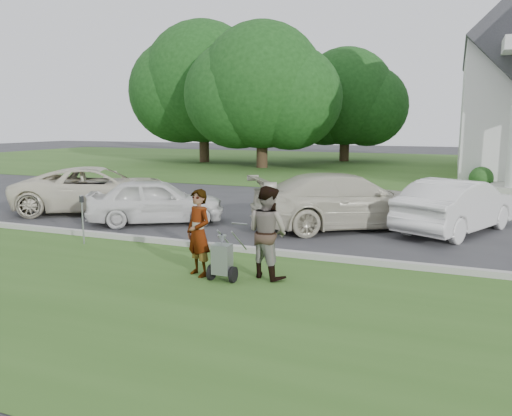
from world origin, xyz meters
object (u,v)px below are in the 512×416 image
Objects in this scene: parking_meter_near at (82,214)px; car_d at (457,206)px; car_b at (156,201)px; tree_far at (203,88)px; car_c at (346,201)px; tree_back at (346,101)px; person_left at (199,234)px; person_right at (267,233)px; tree_left at (262,92)px; striping_cart at (222,260)px; car_a at (99,189)px.

car_d is at bearing 30.21° from parking_meter_near.
car_b is 8.71m from car_d.
tree_far reaches higher than car_c.
tree_back reaches higher than person_left.
tree_back reaches higher than person_right.
tree_left is 2.35× the size of car_d.
tree_far reaches higher than car_d.
person_left is at bearing 165.39° from striping_cart.
person_right is at bearing 43.27° from person_left.
car_c is (5.44, -25.73, -3.93)m from tree_back.
striping_cart is at bearing -61.77° from tree_far.
tree_back is 9.03× the size of striping_cart.
car_b is at bearing 133.17° from striping_cart.
tree_far is 6.73× the size of person_left.
parking_meter_near is 10.04m from car_d.
tree_back is 32.17m from striping_cart.
tree_back is 1.75× the size of car_c.
tree_far is 24.86m from car_b.
parking_meter_near is at bearing -68.83° from tree_far.
person_right reaches higher than parking_meter_near.
car_c is at bearing -72.39° from person_right.
person_left is 1.36m from person_right.
striping_cart is 5.99m from car_c.
tree_far is 26.31m from car_c.
tree_far is 1.21× the size of tree_back.
striping_cart is at bearing -17.09° from parking_meter_near.
person_left is 0.43× the size of car_b.
person_right is at bearing 85.32° from car_d.
car_a is at bearing -9.16° from person_right.
tree_far is 30.18m from person_left.
car_a is 1.37× the size of car_b.
car_d is at bearing -47.55° from tree_far.
car_d reaches higher than parking_meter_near.
tree_far is 2.88× the size of car_b.
striping_cart is (8.28, -23.60, -4.69)m from tree_left.
person_right is 5.31m from parking_meter_near.
tree_far is 27.76m from car_d.
car_a is 1.01× the size of car_c.
car_c is 3.06m from car_d.
car_a reaches higher than striping_cart.
car_d is at bearing -106.06° from car_b.
car_d is (18.44, -20.15, -4.95)m from tree_far.
parking_meter_near is (9.76, -25.21, -4.91)m from tree_far.
tree_left is 8.95m from tree_back.
tree_back is at bearing -34.70° from car_a.
car_b is (-5.03, 3.84, -0.22)m from person_right.
tree_left reaches higher than tree_back.
tree_far is 11.22m from tree_back.
striping_cart is 0.74m from person_left.
striping_cart is at bearing 12.91° from person_left.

